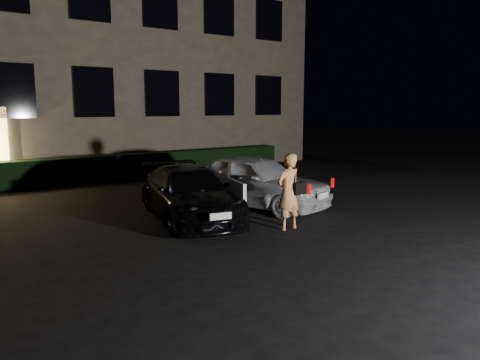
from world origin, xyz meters
TOP-DOWN VIEW (x-y plane):
  - ground at (0.00, 0.00)m, footprint 80.00×80.00m
  - building at (-0.00, 14.99)m, footprint 20.00×8.11m
  - hedge at (0.00, 10.50)m, footprint 15.00×0.70m
  - sedan at (-0.45, 3.80)m, footprint 2.54×4.25m
  - hatch at (1.54, 3.94)m, footprint 2.54×4.17m
  - man at (0.72, 1.80)m, footprint 0.66×0.40m

SIDE VIEW (x-z plane):
  - ground at x=0.00m, z-range 0.00..0.00m
  - hedge at x=0.00m, z-range 0.00..0.85m
  - sedan at x=-0.45m, z-range 0.00..1.15m
  - hatch at x=1.54m, z-range 0.00..1.33m
  - man at x=0.72m, z-range 0.00..1.57m
  - building at x=0.00m, z-range 0.00..12.00m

